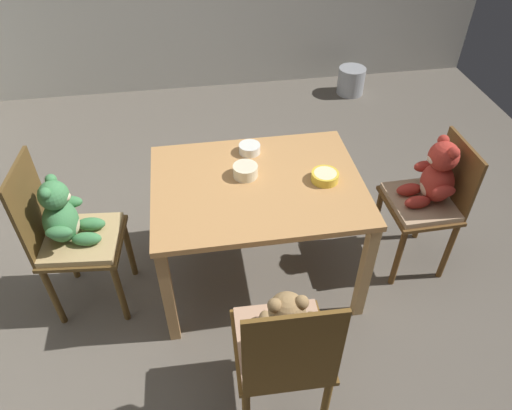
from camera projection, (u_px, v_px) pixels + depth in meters
name	position (u px, v px, depth m)	size (l,w,h in m)	color
ground_plane	(257.00, 273.00, 2.97)	(5.20, 5.20, 0.04)	#5D564C
dining_table	(257.00, 196.00, 2.55)	(1.12, 0.85, 0.71)	#B6814A
teddy_chair_near_right	(431.00, 188.00, 2.66)	(0.38, 0.42, 0.89)	brown
teddy_chair_near_front	(284.00, 340.00, 1.94)	(0.42, 0.43, 0.95)	brown
teddy_chair_near_left	(68.00, 227.00, 2.43)	(0.45, 0.43, 0.96)	brown
porridge_bowl_yellow_near_right	(325.00, 176.00, 2.49)	(0.15, 0.15, 0.05)	yellow
porridge_bowl_white_far_center	(249.00, 148.00, 2.68)	(0.12, 0.12, 0.05)	silver
porridge_bowl_cream_center	(245.00, 171.00, 2.51)	(0.13, 0.13, 0.06)	beige
metal_pail	(351.00, 81.00, 4.61)	(0.26, 0.26, 0.26)	#93969B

